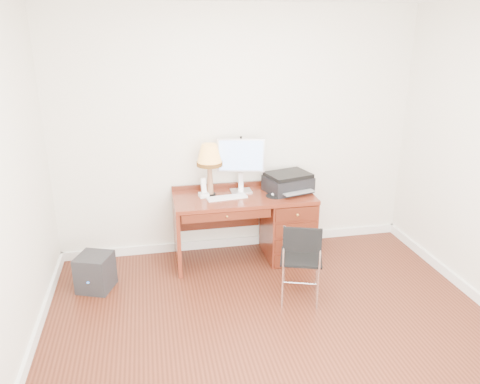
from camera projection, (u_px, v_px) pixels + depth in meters
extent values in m
plane|color=#3D180D|center=(277.00, 334.00, 3.97)|extent=(4.00, 4.00, 0.00)
plane|color=silver|center=(237.00, 134.00, 5.13)|extent=(4.00, 0.00, 4.00)
cube|color=white|center=(238.00, 241.00, 5.55)|extent=(4.00, 0.03, 0.10)
cube|color=white|center=(28.00, 360.00, 3.58)|extent=(0.03, 3.50, 0.10)
cube|color=maroon|center=(244.00, 198.00, 5.01)|extent=(1.50, 0.65, 0.04)
cube|color=maroon|center=(287.00, 226.00, 5.23)|extent=(0.50, 0.61, 0.71)
cube|color=maroon|center=(177.00, 235.00, 5.00)|extent=(0.04, 0.61, 0.71)
cube|color=#531E10|center=(218.00, 212.00, 5.33)|extent=(0.96, 0.03, 0.39)
cube|color=#531E10|center=(227.00, 216.00, 4.71)|extent=(0.91, 0.03, 0.09)
sphere|color=#BF8C3F|center=(297.00, 238.00, 4.92)|extent=(0.03, 0.03, 0.03)
cube|color=silver|center=(241.00, 191.00, 5.13)|extent=(0.25, 0.21, 0.02)
cube|color=silver|center=(240.00, 181.00, 5.15)|extent=(0.06, 0.04, 0.18)
cube|color=silver|center=(240.00, 155.00, 5.03)|extent=(0.51, 0.15, 0.37)
cube|color=#4C8CF2|center=(241.00, 156.00, 5.01)|extent=(0.46, 0.10, 0.33)
cube|color=white|center=(227.00, 197.00, 4.93)|extent=(0.44, 0.17, 0.02)
cylinder|color=black|center=(275.00, 196.00, 4.99)|extent=(0.20, 0.20, 0.01)
ellipsoid|color=white|center=(275.00, 194.00, 4.99)|extent=(0.09, 0.06, 0.04)
cube|color=black|center=(288.00, 184.00, 5.12)|extent=(0.55, 0.47, 0.17)
cube|color=black|center=(288.00, 175.00, 5.09)|extent=(0.52, 0.45, 0.04)
cylinder|color=black|center=(210.00, 194.00, 5.02)|extent=(0.11, 0.11, 0.02)
cone|color=#986747|center=(210.00, 179.00, 4.96)|extent=(0.07, 0.07, 0.33)
cone|color=#EBA74A|center=(209.00, 154.00, 4.87)|extent=(0.27, 0.27, 0.21)
cylinder|color=#593814|center=(210.00, 164.00, 4.91)|extent=(0.27, 0.27, 0.04)
cube|color=white|center=(204.00, 195.00, 4.97)|extent=(0.11, 0.11, 0.04)
cube|color=white|center=(204.00, 186.00, 4.93)|extent=(0.06, 0.07, 0.16)
cylinder|color=black|center=(275.00, 186.00, 5.17)|extent=(0.08, 0.08, 0.10)
cube|color=black|center=(301.00, 257.00, 4.37)|extent=(0.48, 0.48, 0.02)
cube|color=black|center=(309.00, 240.00, 4.11)|extent=(0.33, 0.13, 0.23)
cylinder|color=silver|center=(279.00, 271.00, 4.56)|extent=(0.02, 0.02, 0.43)
cylinder|color=silver|center=(311.00, 268.00, 4.62)|extent=(0.02, 0.02, 0.43)
cylinder|color=silver|center=(289.00, 288.00, 4.26)|extent=(0.02, 0.02, 0.43)
cylinder|color=silver|center=(322.00, 284.00, 4.32)|extent=(0.02, 0.02, 0.43)
cylinder|color=silver|center=(291.00, 249.00, 4.11)|extent=(0.02, 0.02, 0.38)
cylinder|color=silver|center=(326.00, 246.00, 4.17)|extent=(0.02, 0.02, 0.38)
cube|color=black|center=(95.00, 272.00, 4.60)|extent=(0.40, 0.40, 0.36)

